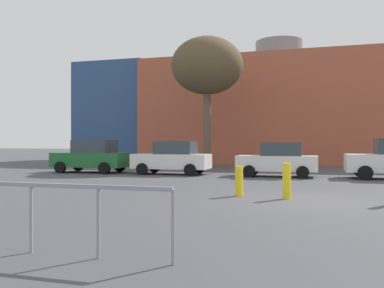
# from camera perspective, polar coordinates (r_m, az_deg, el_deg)

# --- Properties ---
(ground_plane) EXTENTS (200.00, 200.00, 0.00)m
(ground_plane) POSITION_cam_1_polar(r_m,az_deg,el_deg) (12.08, 16.04, -7.59)
(ground_plane) COLOR #47474C
(building_backdrop) EXTENTS (34.35, 11.53, 10.43)m
(building_backdrop) POSITION_cam_1_polar(r_m,az_deg,el_deg) (36.06, 12.08, 4.34)
(building_backdrop) COLOR #B2563D
(building_backdrop) RESTS_ON ground_plane
(parked_car_0) EXTENTS (4.15, 2.03, 1.80)m
(parked_car_0) POSITION_cam_1_polar(r_m,az_deg,el_deg) (23.27, -13.87, -1.70)
(parked_car_0) COLOR #1E662D
(parked_car_0) RESTS_ON ground_plane
(parked_car_1) EXTENTS (3.98, 1.96, 1.73)m
(parked_car_1) POSITION_cam_1_polar(r_m,az_deg,el_deg) (21.30, -2.75, -1.96)
(parked_car_1) COLOR white
(parked_car_1) RESTS_ON ground_plane
(parked_car_2) EXTENTS (3.82, 1.88, 1.66)m
(parked_car_2) POSITION_cam_1_polar(r_m,az_deg,el_deg) (20.21, 11.96, -2.17)
(parked_car_2) COLOR white
(parked_car_2) RESTS_ON ground_plane
(bare_tree_0) EXTENTS (4.61, 4.61, 8.46)m
(bare_tree_0) POSITION_cam_1_polar(r_m,az_deg,el_deg) (26.55, 2.12, 10.80)
(bare_tree_0) COLOR brown
(bare_tree_0) RESTS_ON ground_plane
(bollard_yellow_0) EXTENTS (0.24, 0.24, 1.04)m
(bollard_yellow_0) POSITION_cam_1_polar(r_m,az_deg,el_deg) (12.17, 13.13, -5.06)
(bollard_yellow_0) COLOR yellow
(bollard_yellow_0) RESTS_ON ground_plane
(bollard_yellow_2) EXTENTS (0.24, 0.24, 0.91)m
(bollard_yellow_2) POSITION_cam_1_polar(r_m,az_deg,el_deg) (12.58, 6.60, -5.19)
(bollard_yellow_2) COLOR yellow
(bollard_yellow_2) RESTS_ON ground_plane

